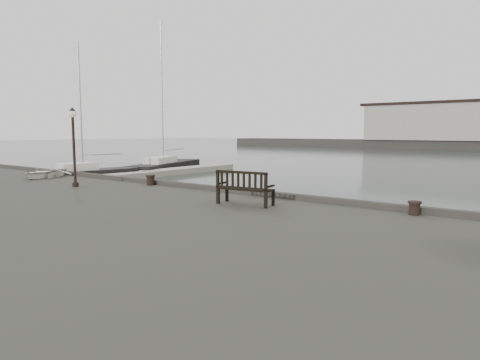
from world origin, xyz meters
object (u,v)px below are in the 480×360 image
object	(u,v)px
yacht_b	(166,168)
dinghy	(43,172)
bollard_right	(414,208)
bench	(245,194)
lamp_post	(73,136)
bollard_left	(151,180)
yacht_a	(88,177)

from	to	relation	value
yacht_b	dinghy	bearing A→B (deg)	-78.89
bollard_right	dinghy	size ratio (longest dim) A/B	0.14
bench	lamp_post	size ratio (longest dim) A/B	0.57
bollard_left	lamp_post	xyz separation A→B (m)	(-2.02, -2.23, 1.85)
bench	lamp_post	world-z (taller)	lamp_post
bollard_right	yacht_b	bearing A→B (deg)	148.70
lamp_post	yacht_a	distance (m)	17.65
lamp_post	dinghy	xyz separation A→B (m)	(-4.40, 0.99, -1.78)
bollard_left	yacht_b	distance (m)	24.96
bollard_left	yacht_a	size ratio (longest dim) A/B	0.04
bench	bollard_left	world-z (taller)	bench
dinghy	yacht_b	bearing A→B (deg)	95.62
bollard_left	dinghy	xyz separation A→B (m)	(-6.41, -1.24, 0.06)
bollard_right	bench	bearing A→B (deg)	-162.17
bench	dinghy	world-z (taller)	bench
lamp_post	yacht_b	world-z (taller)	yacht_b
bollard_left	yacht_b	size ratio (longest dim) A/B	0.03
bollard_left	bollard_right	xyz separation A→B (m)	(10.68, -0.03, -0.03)
bench	lamp_post	bearing A→B (deg)	177.91
bollard_right	bollard_left	bearing A→B (deg)	179.85
bollard_left	bench	bearing A→B (deg)	-13.89
bench	yacht_b	xyz separation A→B (m)	(-23.97, 18.84, -1.64)
bench	dinghy	size ratio (longest dim) A/B	0.69
lamp_post	bollard_left	bearing A→B (deg)	47.85
bench	yacht_a	world-z (taller)	yacht_a
lamp_post	yacht_a	xyz separation A→B (m)	(-14.29, 9.79, -3.38)
dinghy	bollard_right	bearing A→B (deg)	-22.04
bollard_left	dinghy	distance (m)	6.53
bollard_left	lamp_post	distance (m)	3.53
bollard_left	bollard_right	world-z (taller)	bollard_left
yacht_a	yacht_b	world-z (taller)	yacht_b
dinghy	yacht_b	size ratio (longest dim) A/B	0.18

